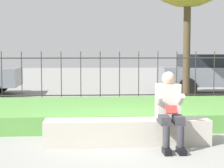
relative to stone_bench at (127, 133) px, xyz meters
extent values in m
plane|color=gray|center=(-0.02, 0.00, -0.19)|extent=(60.00, 60.00, 0.00)
cube|color=#B7B2A3|center=(0.00, 0.00, 0.02)|extent=(2.74, 0.46, 0.42)
cube|color=gray|center=(0.00, 0.00, -0.15)|extent=(2.63, 0.43, 0.08)
cube|color=black|center=(0.54, -0.63, -0.14)|extent=(0.11, 0.26, 0.09)
cylinder|color=#38383D|center=(0.54, -0.57, 0.07)|extent=(0.11, 0.11, 0.33)
cube|color=#38383D|center=(0.54, -0.36, 0.30)|extent=(0.15, 0.42, 0.13)
cube|color=black|center=(0.76, -0.63, -0.14)|extent=(0.11, 0.26, 0.09)
cylinder|color=#38383D|center=(0.76, -0.57, 0.07)|extent=(0.11, 0.11, 0.33)
cube|color=#38383D|center=(0.76, -0.36, 0.30)|extent=(0.15, 0.42, 0.13)
cube|color=beige|center=(0.65, -0.15, 0.57)|extent=(0.38, 0.24, 0.54)
sphere|color=#DBB293|center=(0.65, -0.17, 0.93)|extent=(0.21, 0.21, 0.21)
cylinder|color=beige|center=(0.48, -0.31, 0.59)|extent=(0.08, 0.29, 0.24)
cylinder|color=beige|center=(0.82, -0.31, 0.59)|extent=(0.08, 0.29, 0.24)
cube|color=#B2332D|center=(0.65, -0.41, 0.46)|extent=(0.18, 0.09, 0.13)
cube|color=#569342|center=(-0.02, 2.25, -0.01)|extent=(10.79, 3.09, 0.35)
cylinder|color=#332D28|center=(-0.02, 4.48, 0.12)|extent=(8.79, 0.03, 0.03)
cylinder|color=#332D28|center=(-0.02, 4.48, 1.18)|extent=(8.79, 0.03, 0.03)
cylinder|color=#332D28|center=(-3.04, 4.48, 0.59)|extent=(0.02, 0.02, 1.55)
cylinder|color=#332D28|center=(-2.49, 4.48, 0.59)|extent=(0.02, 0.02, 1.55)
cylinder|color=#332D28|center=(-1.94, 4.48, 0.59)|extent=(0.02, 0.02, 1.55)
cylinder|color=#332D28|center=(-1.39, 4.48, 0.59)|extent=(0.02, 0.02, 1.55)
cylinder|color=#332D28|center=(-0.85, 4.48, 0.59)|extent=(0.02, 0.02, 1.55)
cylinder|color=#332D28|center=(-0.30, 4.48, 0.59)|extent=(0.02, 0.02, 1.55)
cylinder|color=#332D28|center=(0.25, 4.48, 0.59)|extent=(0.02, 0.02, 1.55)
cylinder|color=#332D28|center=(0.80, 4.48, 0.59)|extent=(0.02, 0.02, 1.55)
cylinder|color=#332D28|center=(1.35, 4.48, 0.59)|extent=(0.02, 0.02, 1.55)
cylinder|color=#332D28|center=(1.90, 4.48, 0.59)|extent=(0.02, 0.02, 1.55)
cylinder|color=#332D28|center=(2.45, 4.48, 0.59)|extent=(0.02, 0.02, 1.55)
cylinder|color=#332D28|center=(3.00, 4.48, 0.59)|extent=(0.02, 0.02, 1.55)
cube|color=slate|center=(4.09, 7.29, 0.47)|extent=(4.26, 1.94, 0.67)
cube|color=black|center=(3.92, 7.29, 1.03)|extent=(2.36, 1.66, 0.46)
cylinder|color=black|center=(2.76, 6.45, 0.14)|extent=(0.66, 0.22, 0.65)
cylinder|color=black|center=(2.82, 8.21, 0.14)|extent=(0.66, 0.22, 0.65)
cylinder|color=black|center=(-3.97, 8.24, 0.14)|extent=(0.65, 0.22, 0.65)
cylinder|color=#4C3D28|center=(2.39, 5.26, 1.60)|extent=(0.22, 0.22, 3.58)
camera|label=1|loc=(-0.65, -6.09, 1.35)|focal=60.00mm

